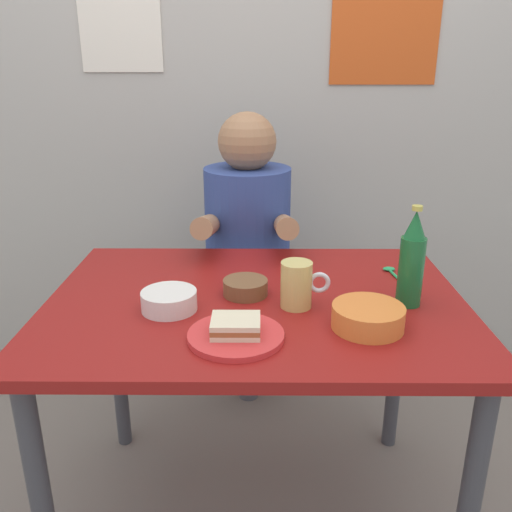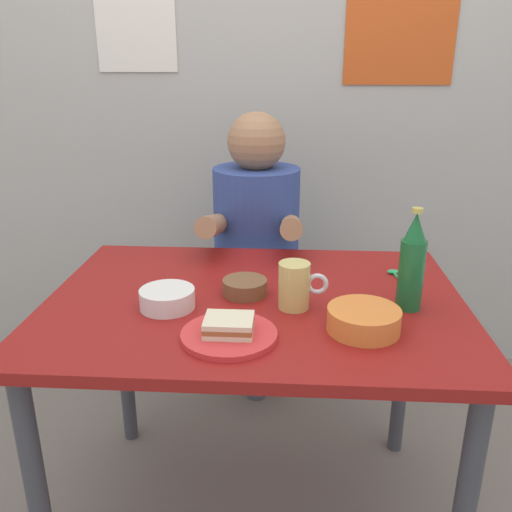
# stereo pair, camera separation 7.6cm
# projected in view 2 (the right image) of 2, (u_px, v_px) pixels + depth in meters

# --- Properties ---
(wall_back) EXTENTS (4.40, 0.09, 2.60)m
(wall_back) POSITION_uv_depth(u_px,v_px,m) (271.00, 70.00, 2.21)
(wall_back) COLOR #ADA89E
(wall_back) RESTS_ON ground
(dining_table) EXTENTS (1.10, 0.80, 0.74)m
(dining_table) POSITION_uv_depth(u_px,v_px,m) (255.00, 329.00, 1.45)
(dining_table) COLOR maroon
(dining_table) RESTS_ON ground
(stool) EXTENTS (0.34, 0.34, 0.45)m
(stool) POSITION_uv_depth(u_px,v_px,m) (256.00, 322.00, 2.14)
(stool) COLOR #4C4C51
(stool) RESTS_ON ground
(person_seated) EXTENTS (0.33, 0.56, 0.72)m
(person_seated) POSITION_uv_depth(u_px,v_px,m) (256.00, 223.00, 1.99)
(person_seated) COLOR #33478C
(person_seated) RESTS_ON stool
(plate_orange) EXTENTS (0.22, 0.22, 0.01)m
(plate_orange) POSITION_uv_depth(u_px,v_px,m) (229.00, 335.00, 1.21)
(plate_orange) COLOR red
(plate_orange) RESTS_ON dining_table
(sandwich) EXTENTS (0.11, 0.09, 0.04)m
(sandwich) POSITION_uv_depth(u_px,v_px,m) (229.00, 325.00, 1.20)
(sandwich) COLOR beige
(sandwich) RESTS_ON plate_orange
(beer_mug) EXTENTS (0.13, 0.08, 0.12)m
(beer_mug) POSITION_uv_depth(u_px,v_px,m) (295.00, 285.00, 1.34)
(beer_mug) COLOR #D1BC66
(beer_mug) RESTS_ON dining_table
(beer_bottle) EXTENTS (0.06, 0.06, 0.26)m
(beer_bottle) POSITION_uv_depth(u_px,v_px,m) (412.00, 264.00, 1.32)
(beer_bottle) COLOR #19602D
(beer_bottle) RESTS_ON dining_table
(soup_bowl_orange) EXTENTS (0.17, 0.17, 0.05)m
(soup_bowl_orange) POSITION_uv_depth(u_px,v_px,m) (364.00, 319.00, 1.23)
(soup_bowl_orange) COLOR orange
(soup_bowl_orange) RESTS_ON dining_table
(rice_bowl_white) EXTENTS (0.14, 0.14, 0.05)m
(rice_bowl_white) POSITION_uv_depth(u_px,v_px,m) (167.00, 298.00, 1.35)
(rice_bowl_white) COLOR silver
(rice_bowl_white) RESTS_ON dining_table
(condiment_bowl_brown) EXTENTS (0.12, 0.12, 0.04)m
(condiment_bowl_brown) POSITION_uv_depth(u_px,v_px,m) (245.00, 286.00, 1.43)
(condiment_bowl_brown) COLOR brown
(condiment_bowl_brown) RESTS_ON dining_table
(spoon) EXTENTS (0.04, 0.12, 0.01)m
(spoon) POSITION_uv_depth(u_px,v_px,m) (396.00, 275.00, 1.56)
(spoon) COLOR #26A559
(spoon) RESTS_ON dining_table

